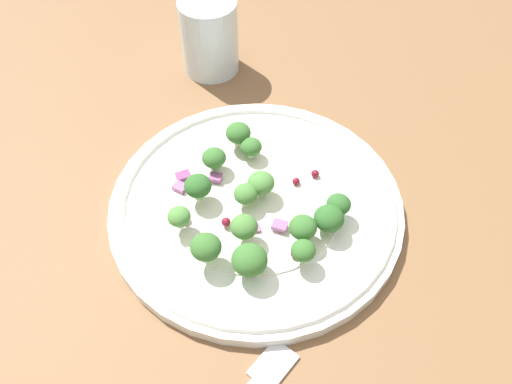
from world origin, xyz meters
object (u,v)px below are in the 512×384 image
at_px(broccoli_floret_1, 206,248).
at_px(water_glass, 209,36).
at_px(plate, 256,204).
at_px(broccoli_floret_0, 249,260).
at_px(broccoli_floret_2, 179,217).

distance_m(broccoli_floret_1, water_glass, 0.28).
height_order(plate, broccoli_floret_1, broccoli_floret_1).
relative_size(broccoli_floret_0, broccoli_floret_2, 1.47).
bearing_deg(broccoli_floret_0, water_glass, -80.54).
bearing_deg(broccoli_floret_2, water_glass, -92.94).
bearing_deg(plate, broccoli_floret_1, 57.92).
relative_size(plate, water_glass, 3.16).
bearing_deg(broccoli_floret_0, plate, -93.90).
xyz_separation_m(plate, broccoli_floret_1, (0.04, 0.07, 0.03)).
relative_size(plate, broccoli_floret_1, 10.33).
distance_m(broccoli_floret_1, broccoli_floret_2, 0.04).
bearing_deg(broccoli_floret_1, broccoli_floret_2, -52.59).
xyz_separation_m(plate, water_glass, (0.05, -0.21, 0.03)).
bearing_deg(plate, broccoli_floret_2, 25.81).
relative_size(plate, broccoli_floret_0, 9.00).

